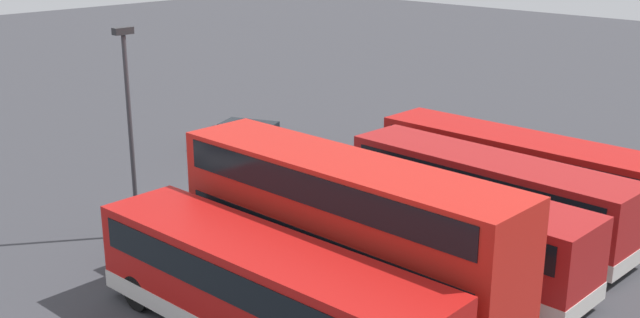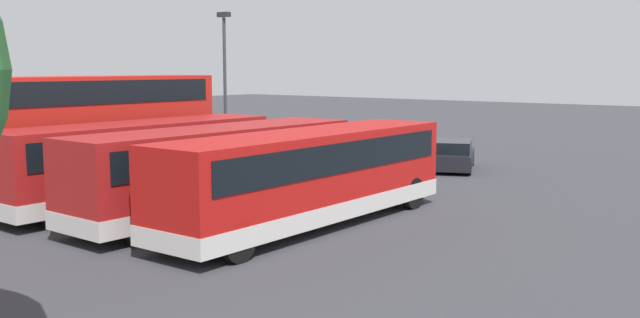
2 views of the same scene
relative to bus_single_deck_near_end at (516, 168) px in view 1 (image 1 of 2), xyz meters
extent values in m
plane|color=#38383D|center=(7.09, -8.87, -1.62)|extent=(140.00, 140.00, 0.00)
cube|color=#B71411|center=(0.00, 0.01, 0.03)|extent=(2.68, 11.54, 2.60)
cube|color=silver|center=(0.00, 0.01, -1.00)|extent=(2.72, 11.58, 0.55)
cube|color=black|center=(0.00, 0.01, 0.63)|extent=(2.73, 10.74, 0.90)
cube|color=black|center=(0.07, -5.78, 0.63)|extent=(2.25, 0.09, 1.10)
cylinder|color=black|center=(1.18, -4.34, -1.07)|extent=(0.31, 1.10, 1.10)
cylinder|color=black|center=(-1.07, -4.36, -1.07)|extent=(0.31, 1.10, 1.10)
cylinder|color=black|center=(1.07, 4.38, -1.07)|extent=(0.31, 1.10, 1.10)
cylinder|color=black|center=(-1.18, 4.35, -1.07)|extent=(0.31, 1.10, 1.10)
cube|color=#A51919|center=(3.28, 0.72, 0.03)|extent=(2.71, 10.82, 2.60)
cube|color=silver|center=(3.28, 0.72, -1.00)|extent=(2.76, 10.86, 0.55)
cube|color=black|center=(3.28, 0.72, 0.63)|extent=(2.76, 10.02, 0.90)
cube|color=black|center=(3.20, -4.70, 0.63)|extent=(2.25, 0.09, 1.10)
cylinder|color=black|center=(4.34, -3.29, -1.07)|extent=(0.32, 1.10, 1.10)
cylinder|color=black|center=(2.09, -3.25, -1.07)|extent=(0.32, 1.10, 1.10)
cylinder|color=black|center=(4.47, 4.70, -1.07)|extent=(0.32, 1.10, 1.10)
cylinder|color=black|center=(2.22, 4.73, -1.07)|extent=(0.32, 1.10, 1.10)
cube|color=#A51919|center=(7.04, 1.00, 0.03)|extent=(2.55, 10.75, 2.60)
cube|color=silver|center=(7.04, 1.00, -1.00)|extent=(2.59, 10.79, 0.55)
cube|color=black|center=(7.04, 1.00, 0.63)|extent=(2.61, 9.95, 0.90)
cube|color=black|center=(7.04, -4.40, 0.63)|extent=(2.25, 0.06, 1.10)
cylinder|color=black|center=(8.16, -2.97, -1.07)|extent=(0.30, 1.10, 1.10)
cylinder|color=black|center=(5.91, -2.97, -1.07)|extent=(0.30, 1.10, 1.10)
cylinder|color=black|center=(8.16, 4.97, -1.07)|extent=(0.30, 1.10, 1.10)
cylinder|color=black|center=(5.91, 4.97, -1.07)|extent=(0.30, 1.10, 1.10)
cube|color=red|center=(10.91, 0.60, 0.83)|extent=(2.59, 11.39, 4.20)
cube|color=silver|center=(10.91, 0.60, -1.00)|extent=(2.63, 11.43, 0.55)
cube|color=black|center=(10.91, 0.60, 0.63)|extent=(2.65, 10.59, 0.90)
cube|color=black|center=(10.91, 0.60, 2.33)|extent=(2.65, 10.59, 0.90)
cube|color=black|center=(10.93, -5.12, 0.63)|extent=(2.25, 0.07, 1.10)
cylinder|color=black|center=(12.05, -3.69, -1.07)|extent=(0.30, 1.10, 1.10)
cylinder|color=black|center=(9.80, -3.70, -1.07)|extent=(0.30, 1.10, 1.10)
cube|color=#B71411|center=(14.08, 0.64, 0.03)|extent=(2.86, 11.39, 2.60)
cube|color=black|center=(14.08, 0.64, 0.63)|extent=(2.90, 10.59, 0.90)
cube|color=black|center=(14.23, -5.05, 0.63)|extent=(2.25, 0.12, 1.10)
cylinder|color=black|center=(15.32, -3.59, -1.07)|extent=(0.33, 1.11, 1.10)
cylinder|color=black|center=(13.07, -3.65, -1.07)|extent=(0.33, 1.11, 1.10)
cube|color=black|center=(2.28, -13.85, -1.09)|extent=(3.45, 4.81, 0.70)
cube|color=black|center=(2.20, -13.67, -0.47)|extent=(2.58, 3.11, 0.55)
cylinder|color=black|center=(3.67, -15.02, -1.30)|extent=(0.46, 0.67, 0.64)
cylinder|color=black|center=(2.20, -15.67, -1.30)|extent=(0.46, 0.67, 0.64)
cylinder|color=black|center=(2.35, -12.03, -1.30)|extent=(0.46, 0.67, 0.64)
cylinder|color=black|center=(0.89, -12.68, -1.30)|extent=(0.46, 0.67, 0.64)
cylinder|color=#38383D|center=(12.19, -8.37, 2.04)|extent=(0.16, 0.16, 7.33)
cube|color=#262628|center=(12.19, -8.37, 5.86)|extent=(0.70, 0.30, 0.24)
cylinder|color=#333338|center=(5.05, -8.22, -1.15)|extent=(0.60, 0.60, 0.95)
camera|label=1|loc=(26.38, 14.52, 9.45)|focal=43.23mm
camera|label=2|loc=(-13.58, 16.84, 3.28)|focal=39.97mm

